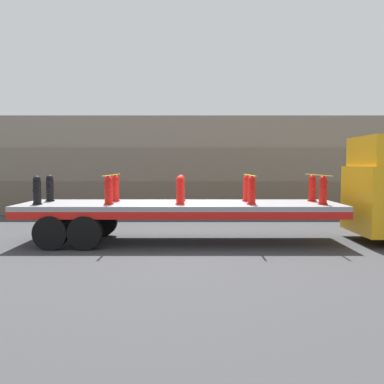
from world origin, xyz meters
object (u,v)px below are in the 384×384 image
(fire_hydrant_red_far_2, at_px, (183,188))
(flatbed_trailer, at_px, (159,210))
(fire_hydrant_red_near_3, at_px, (253,191))
(fire_hydrant_black_near_0, at_px, (39,191))
(fire_hydrant_red_near_1, at_px, (110,191))
(fire_hydrant_red_far_1, at_px, (117,188))
(fire_hydrant_black_far_0, at_px, (52,188))
(fire_hydrant_red_near_2, at_px, (182,191))
(fire_hydrant_red_far_4, at_px, (314,188))
(fire_hydrant_red_far_3, at_px, (249,188))
(fire_hydrant_red_near_4, at_px, (325,191))

(fire_hydrant_red_far_2, bearing_deg, flatbed_trailer, -141.94)
(flatbed_trailer, height_order, fire_hydrant_red_near_3, fire_hydrant_red_near_3)
(fire_hydrant_black_near_0, relative_size, fire_hydrant_red_near_3, 1.00)
(fire_hydrant_red_near_1, xyz_separation_m, fire_hydrant_red_far_1, (0.00, 1.07, 0.00))
(fire_hydrant_black_near_0, distance_m, fire_hydrant_black_far_0, 1.07)
(fire_hydrant_red_near_2, bearing_deg, fire_hydrant_red_far_2, 90.00)
(fire_hydrant_red_far_2, xyz_separation_m, fire_hydrant_red_far_4, (4.00, 0.00, 0.00))
(fire_hydrant_black_far_0, distance_m, fire_hydrant_red_far_2, 4.00)
(fire_hydrant_red_near_1, distance_m, fire_hydrant_red_far_1, 1.07)
(fire_hydrant_red_far_3, bearing_deg, fire_hydrant_red_near_1, -164.99)
(fire_hydrant_black_near_0, height_order, fire_hydrant_red_near_1, same)
(fire_hydrant_red_near_2, bearing_deg, fire_hydrant_black_far_0, 164.99)
(fire_hydrant_red_near_1, xyz_separation_m, fire_hydrant_red_near_3, (4.00, 0.00, 0.00))
(fire_hydrant_red_far_1, bearing_deg, fire_hydrant_black_far_0, 180.00)
(fire_hydrant_red_near_4, bearing_deg, fire_hydrant_red_near_2, 180.00)
(fire_hydrant_red_near_1, distance_m, fire_hydrant_red_near_2, 2.00)
(fire_hydrant_red_near_1, bearing_deg, fire_hydrant_red_far_4, 10.14)
(fire_hydrant_red_far_3, bearing_deg, flatbed_trailer, -168.70)
(flatbed_trailer, xyz_separation_m, fire_hydrant_black_near_0, (-3.31, -0.54, 0.62))
(fire_hydrant_red_far_2, bearing_deg, fire_hydrant_red_near_2, -90.00)
(flatbed_trailer, height_order, fire_hydrant_red_far_4, fire_hydrant_red_far_4)
(fire_hydrant_red_near_3, bearing_deg, fire_hydrant_red_far_4, 28.21)
(flatbed_trailer, bearing_deg, fire_hydrant_black_far_0, 170.81)
(fire_hydrant_black_far_0, xyz_separation_m, fire_hydrant_red_far_1, (2.00, 0.00, 0.00))
(fire_hydrant_red_near_4, bearing_deg, flatbed_trailer, 173.47)
(fire_hydrant_red_near_1, bearing_deg, fire_hydrant_red_far_3, 15.01)
(fire_hydrant_red_near_2, relative_size, fire_hydrant_red_near_4, 1.00)
(fire_hydrant_black_far_0, height_order, fire_hydrant_red_far_3, same)
(fire_hydrant_red_near_3, height_order, fire_hydrant_red_far_3, same)
(fire_hydrant_black_far_0, relative_size, fire_hydrant_red_near_4, 1.00)
(fire_hydrant_red_near_2, distance_m, fire_hydrant_red_near_3, 2.00)
(fire_hydrant_black_near_0, xyz_separation_m, fire_hydrant_red_far_3, (5.99, 1.07, 0.00))
(fire_hydrant_red_far_2, xyz_separation_m, fire_hydrant_red_near_3, (2.00, -1.07, 0.00))
(fire_hydrant_red_far_3, bearing_deg, fire_hydrant_red_near_4, -28.21)
(fire_hydrant_red_far_3, distance_m, fire_hydrant_red_near_4, 2.27)
(fire_hydrant_red_near_2, height_order, fire_hydrant_red_near_4, same)
(fire_hydrant_black_far_0, height_order, fire_hydrant_red_near_3, same)
(fire_hydrant_red_near_1, xyz_separation_m, fire_hydrant_red_far_3, (4.00, 1.07, 0.00))
(fire_hydrant_red_near_1, bearing_deg, fire_hydrant_black_near_0, 180.00)
(fire_hydrant_red_near_2, relative_size, fire_hydrant_red_far_2, 1.00)
(fire_hydrant_red_near_1, relative_size, fire_hydrant_red_far_3, 1.00)
(fire_hydrant_black_near_0, relative_size, fire_hydrant_black_far_0, 1.00)
(fire_hydrant_black_far_0, distance_m, fire_hydrant_red_far_1, 2.00)
(fire_hydrant_red_near_1, bearing_deg, fire_hydrant_red_far_1, 90.00)
(flatbed_trailer, distance_m, fire_hydrant_red_far_3, 2.80)
(fire_hydrant_red_near_2, bearing_deg, flatbed_trailer, 141.94)
(flatbed_trailer, distance_m, fire_hydrant_red_near_2, 1.07)
(flatbed_trailer, xyz_separation_m, fire_hydrant_red_far_4, (4.68, 0.54, 0.62))
(flatbed_trailer, height_order, fire_hydrant_red_near_2, fire_hydrant_red_near_2)
(fire_hydrant_black_near_0, height_order, fire_hydrant_red_far_2, same)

